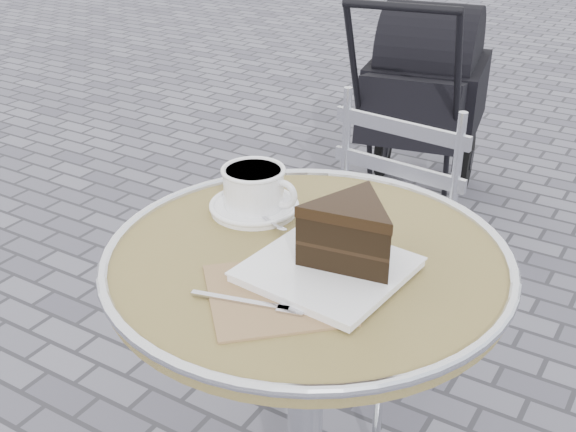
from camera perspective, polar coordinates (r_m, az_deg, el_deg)
The scene contains 5 objects.
cafe_table at distance 1.35m, azimuth 1.46°, elevation -9.10°, with size 0.72×0.72×0.74m.
cappuccino_set at distance 1.39m, azimuth -2.64°, elevation 1.89°, with size 0.19×0.17×0.09m.
cake_plate_set at distance 1.18m, azimuth 4.44°, elevation -2.04°, with size 0.34×0.39×0.13m.
bistro_chair at distance 1.85m, azimuth 7.35°, elevation -0.63°, with size 0.40×0.40×0.82m.
baby_stroller at distance 2.99m, azimuth 10.48°, elevation 8.52°, with size 0.56×0.95×0.93m.
Camera 1 is at (0.53, -0.94, 1.37)m, focal length 45.00 mm.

